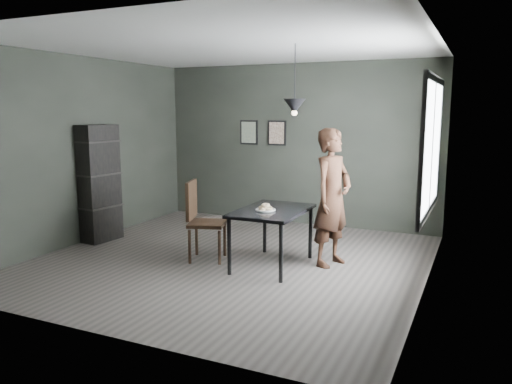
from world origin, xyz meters
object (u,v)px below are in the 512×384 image
at_px(woman, 332,198).
at_px(wood_chair, 200,215).
at_px(shelf_unit, 99,183).
at_px(cafe_table, 272,215).
at_px(white_plate, 266,210).
at_px(pendant_lamp, 294,106).

distance_m(woman, wood_chair, 1.77).
bearing_deg(shelf_unit, cafe_table, 4.54).
bearing_deg(wood_chair, shelf_unit, 154.83).
relative_size(cafe_table, white_plate, 5.22).
distance_m(cafe_table, woman, 0.81).
relative_size(white_plate, pendant_lamp, 0.27).
distance_m(cafe_table, wood_chair, 1.00).
distance_m(shelf_unit, pendant_lamp, 3.38).
bearing_deg(cafe_table, white_plate, -107.75).
distance_m(cafe_table, white_plate, 0.15).
height_order(cafe_table, wood_chair, wood_chair).
bearing_deg(white_plate, pendant_lamp, 37.47).
relative_size(white_plate, shelf_unit, 0.13).
distance_m(woman, shelf_unit, 3.61).
bearing_deg(woman, wood_chair, 125.85).
distance_m(white_plate, woman, 0.89).
bearing_deg(cafe_table, wood_chair, -172.15).
height_order(white_plate, shelf_unit, shelf_unit).
relative_size(shelf_unit, pendant_lamp, 2.06).
relative_size(cafe_table, pendant_lamp, 1.39).
distance_m(white_plate, wood_chair, 0.96).
xyz_separation_m(cafe_table, wood_chair, (-0.99, -0.14, -0.06)).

